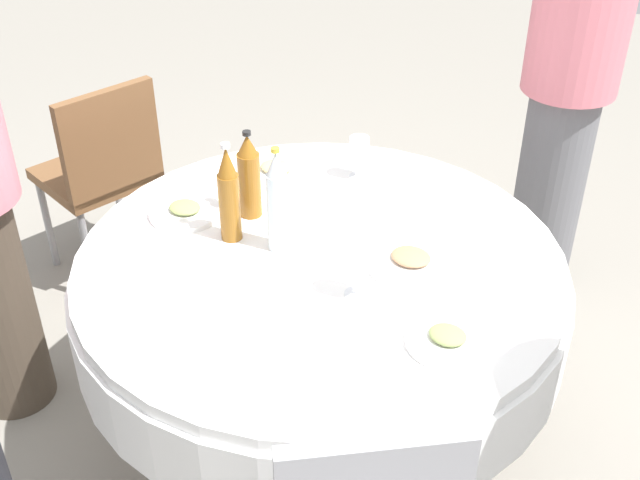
{
  "coord_description": "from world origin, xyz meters",
  "views": [
    {
      "loc": [
        -1.01,
        1.53,
        2.04
      ],
      "look_at": [
        0.0,
        0.0,
        0.79
      ],
      "focal_mm": 44.74,
      "sensor_mm": 36.0,
      "label": 1
    }
  ],
  "objects_px": {
    "bottle_clear_south": "(277,203)",
    "plate_near": "(276,171)",
    "person_left": "(567,92)",
    "wine_glass_north": "(359,148)",
    "plate_west": "(410,261)",
    "plate_front": "(185,211)",
    "bottle_amber_east": "(229,196)",
    "wine_glass_left": "(356,259)",
    "chair_mid": "(103,167)",
    "dining_table": "(320,296)",
    "bottle_amber_rear": "(249,177)",
    "plate_far": "(447,339)"
  },
  "relations": [
    {
      "from": "wine_glass_left",
      "to": "plate_near",
      "type": "relative_size",
      "value": 0.66
    },
    {
      "from": "dining_table",
      "to": "chair_mid",
      "type": "xyz_separation_m",
      "value": [
        1.22,
        -0.29,
        -0.07
      ]
    },
    {
      "from": "dining_table",
      "to": "wine_glass_left",
      "type": "xyz_separation_m",
      "value": [
        -0.18,
        0.1,
        0.26
      ]
    },
    {
      "from": "wine_glass_north",
      "to": "plate_west",
      "type": "bearing_deg",
      "value": 137.66
    },
    {
      "from": "plate_west",
      "to": "chair_mid",
      "type": "xyz_separation_m",
      "value": [
        1.45,
        -0.19,
        -0.23
      ]
    },
    {
      "from": "bottle_amber_east",
      "to": "wine_glass_left",
      "type": "relative_size",
      "value": 1.95
    },
    {
      "from": "wine_glass_north",
      "to": "plate_far",
      "type": "xyz_separation_m",
      "value": [
        -0.61,
        0.58,
        -0.09
      ]
    },
    {
      "from": "wine_glass_left",
      "to": "bottle_amber_east",
      "type": "bearing_deg",
      "value": -4.07
    },
    {
      "from": "plate_front",
      "to": "plate_near",
      "type": "xyz_separation_m",
      "value": [
        -0.08,
        -0.36,
        -0.0
      ]
    },
    {
      "from": "bottle_amber_east",
      "to": "wine_glass_left",
      "type": "height_order",
      "value": "bottle_amber_east"
    },
    {
      "from": "bottle_clear_south",
      "to": "person_left",
      "type": "xyz_separation_m",
      "value": [
        -0.41,
        -1.22,
        -0.02
      ]
    },
    {
      "from": "bottle_amber_east",
      "to": "wine_glass_left",
      "type": "bearing_deg",
      "value": 175.93
    },
    {
      "from": "bottle_amber_rear",
      "to": "chair_mid",
      "type": "distance_m",
      "value": 1.02
    },
    {
      "from": "bottle_amber_east",
      "to": "plate_far",
      "type": "distance_m",
      "value": 0.74
    },
    {
      "from": "dining_table",
      "to": "plate_far",
      "type": "height_order",
      "value": "plate_far"
    },
    {
      "from": "bottle_amber_rear",
      "to": "bottle_amber_east",
      "type": "bearing_deg",
      "value": 103.39
    },
    {
      "from": "wine_glass_north",
      "to": "chair_mid",
      "type": "relative_size",
      "value": 0.16
    },
    {
      "from": "bottle_amber_east",
      "to": "plate_west",
      "type": "bearing_deg",
      "value": -161.33
    },
    {
      "from": "wine_glass_north",
      "to": "chair_mid",
      "type": "bearing_deg",
      "value": 7.94
    },
    {
      "from": "dining_table",
      "to": "wine_glass_left",
      "type": "relative_size",
      "value": 9.02
    },
    {
      "from": "bottle_amber_rear",
      "to": "plate_near",
      "type": "distance_m",
      "value": 0.28
    },
    {
      "from": "plate_front",
      "to": "plate_near",
      "type": "bearing_deg",
      "value": -102.96
    },
    {
      "from": "wine_glass_north",
      "to": "person_left",
      "type": "bearing_deg",
      "value": -120.03
    },
    {
      "from": "chair_mid",
      "to": "bottle_amber_rear",
      "type": "bearing_deg",
      "value": -90.29
    },
    {
      "from": "bottle_clear_south",
      "to": "wine_glass_left",
      "type": "height_order",
      "value": "bottle_clear_south"
    },
    {
      "from": "bottle_clear_south",
      "to": "bottle_amber_east",
      "type": "relative_size",
      "value": 1.04
    },
    {
      "from": "dining_table",
      "to": "plate_front",
      "type": "distance_m",
      "value": 0.49
    },
    {
      "from": "dining_table",
      "to": "wine_glass_left",
      "type": "height_order",
      "value": "wine_glass_left"
    },
    {
      "from": "bottle_amber_east",
      "to": "plate_front",
      "type": "distance_m",
      "value": 0.24
    },
    {
      "from": "dining_table",
      "to": "bottle_amber_east",
      "type": "height_order",
      "value": "bottle_amber_east"
    },
    {
      "from": "plate_west",
      "to": "person_left",
      "type": "xyz_separation_m",
      "value": [
        -0.05,
        -1.08,
        0.12
      ]
    },
    {
      "from": "person_left",
      "to": "chair_mid",
      "type": "bearing_deg",
      "value": -135.86
    },
    {
      "from": "bottle_clear_south",
      "to": "plate_front",
      "type": "relative_size",
      "value": 1.46
    },
    {
      "from": "bottle_amber_rear",
      "to": "plate_far",
      "type": "xyz_separation_m",
      "value": [
        -0.76,
        0.21,
        -0.12
      ]
    },
    {
      "from": "dining_table",
      "to": "bottle_amber_rear",
      "type": "xyz_separation_m",
      "value": [
        0.3,
        -0.07,
        0.28
      ]
    },
    {
      "from": "bottle_amber_east",
      "to": "plate_front",
      "type": "height_order",
      "value": "bottle_amber_east"
    },
    {
      "from": "plate_near",
      "to": "plate_far",
      "type": "distance_m",
      "value": 0.96
    },
    {
      "from": "plate_west",
      "to": "chair_mid",
      "type": "distance_m",
      "value": 1.49
    },
    {
      "from": "plate_far",
      "to": "person_left",
      "type": "distance_m",
      "value": 1.34
    },
    {
      "from": "bottle_amber_rear",
      "to": "person_left",
      "type": "bearing_deg",
      "value": -117.48
    },
    {
      "from": "dining_table",
      "to": "plate_near",
      "type": "height_order",
      "value": "plate_near"
    },
    {
      "from": "dining_table",
      "to": "plate_near",
      "type": "relative_size",
      "value": 5.98
    },
    {
      "from": "bottle_amber_rear",
      "to": "plate_far",
      "type": "distance_m",
      "value": 0.8
    },
    {
      "from": "bottle_clear_south",
      "to": "plate_near",
      "type": "distance_m",
      "value": 0.45
    },
    {
      "from": "plate_near",
      "to": "person_left",
      "type": "relative_size",
      "value": 0.14
    },
    {
      "from": "bottle_clear_south",
      "to": "plate_near",
      "type": "height_order",
      "value": "bottle_clear_south"
    },
    {
      "from": "person_left",
      "to": "chair_mid",
      "type": "xyz_separation_m",
      "value": [
        1.51,
        0.89,
        -0.35
      ]
    },
    {
      "from": "plate_west",
      "to": "chair_mid",
      "type": "relative_size",
      "value": 0.29
    },
    {
      "from": "bottle_amber_rear",
      "to": "plate_near",
      "type": "xyz_separation_m",
      "value": [
        0.08,
        -0.24,
        -0.12
      ]
    },
    {
      "from": "plate_front",
      "to": "plate_west",
      "type": "height_order",
      "value": "same"
    }
  ]
}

